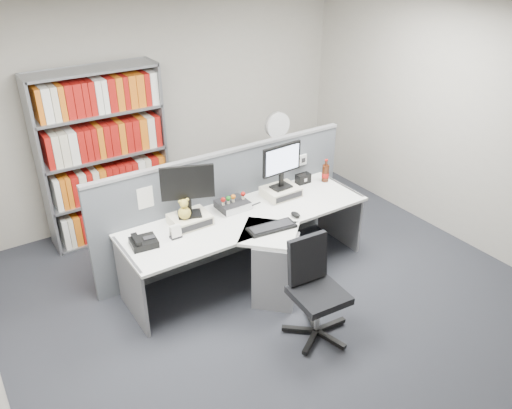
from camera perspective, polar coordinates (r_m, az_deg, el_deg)
ground at (r=5.09m, az=4.11°, el=-12.11°), size 5.50×5.50×0.00m
room_shell at (r=4.16m, az=4.96°, el=7.01°), size 5.04×5.54×2.72m
partition at (r=5.59m, az=-3.34°, el=0.01°), size 3.00×0.08×1.27m
desk at (r=5.20m, az=0.33°, el=-4.74°), size 2.60×1.20×0.72m
monitor_riser_left at (r=5.09m, az=-7.32°, el=-1.67°), size 0.38×0.31×0.10m
monitor_riser_right at (r=5.58m, az=2.79°, el=1.42°), size 0.38×0.31×0.10m
monitor_left at (r=4.92m, az=-7.58°, el=1.98°), size 0.49×0.23×0.52m
monitor_right at (r=5.44m, az=2.86°, el=4.65°), size 0.48×0.17×0.49m
desktop_pc at (r=5.34m, az=-2.61°, el=-0.03°), size 0.30×0.27×0.08m
figurines at (r=5.28m, az=-2.68°, el=0.74°), size 0.29×0.05×0.09m
keyboard at (r=4.99m, az=1.75°, el=-2.55°), size 0.49×0.24×0.03m
mouse at (r=5.21m, az=4.39°, el=-1.12°), size 0.08×0.12×0.05m
desk_phone at (r=4.83m, az=-12.40°, el=-4.08°), size 0.26×0.24×0.10m
desk_calendar at (r=4.89m, az=-8.92°, el=-3.09°), size 0.11×0.08×0.13m
plush_toy at (r=4.97m, az=-7.94°, el=-0.64°), size 0.12×0.12×0.21m
speaker at (r=5.89m, az=5.24°, el=2.89°), size 0.17×0.09×0.11m
cola_bottle at (r=5.94m, az=7.69°, el=3.46°), size 0.08×0.08×0.27m
shelving_unit at (r=6.14m, az=-16.50°, el=4.93°), size 1.41×0.40×2.00m
filing_cabinet at (r=6.86m, az=2.22°, el=2.90°), size 0.45×0.61×0.70m
desk_fan at (r=6.59m, az=2.34°, el=8.43°), size 0.33×0.20×0.56m
office_chair at (r=4.64m, az=6.48°, el=-9.03°), size 0.60×0.62×0.93m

